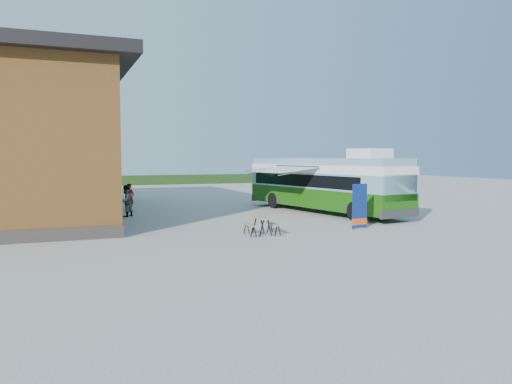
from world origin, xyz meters
name	(u,v)px	position (x,y,z in m)	size (l,w,h in m)	color
ground	(276,229)	(0.00, 0.00, 0.00)	(100.00, 100.00, 0.00)	#BCB7AD
barn	(23,148)	(-10.50, 10.00, 3.59)	(9.60, 21.20, 7.50)	brown
hedge	(209,179)	(8.00, 38.00, 0.50)	(40.00, 3.00, 1.00)	#264419
bus	(324,183)	(5.10, 4.89, 1.69)	(4.39, 11.79, 3.55)	#266911
awning	(283,167)	(2.78, 5.28, 2.59)	(2.95, 4.12, 0.49)	white
banner	(360,210)	(3.39, -1.33, 0.80)	(0.85, 0.28, 1.97)	navy
picnic_table	(262,222)	(-1.20, -1.33, 0.53)	(1.30, 1.17, 0.71)	tan
person_a	(130,198)	(-4.98, 9.39, 0.80)	(0.59, 0.38, 1.60)	#999999
person_b	(126,201)	(-5.53, 6.90, 0.83)	(0.81, 0.63, 1.66)	#999999
slurry_tanker	(105,183)	(-5.65, 17.79, 1.26)	(2.36, 5.87, 2.18)	#1A931E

